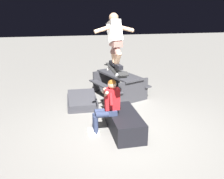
# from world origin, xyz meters

# --- Properties ---
(ground_plane) EXTENTS (40.00, 40.00, 0.00)m
(ground_plane) POSITION_xyz_m (0.00, 0.00, 0.00)
(ground_plane) COLOR gray
(ledge_box_main) EXTENTS (1.52, 0.69, 0.46)m
(ledge_box_main) POSITION_xyz_m (-0.02, -0.08, 0.23)
(ledge_box_main) COLOR black
(ledge_box_main) RESTS_ON ground
(person_sitting_on_ledge) EXTENTS (0.59, 0.75, 1.30)m
(person_sitting_on_ledge) POSITION_xyz_m (0.03, 0.31, 0.72)
(person_sitting_on_ledge) COLOR #2D3856
(person_sitting_on_ledge) RESTS_ON ground
(skateboard) EXTENTS (1.04, 0.35, 0.17)m
(skateboard) POSITION_xyz_m (-0.07, 0.14, 1.54)
(skateboard) COLOR black
(skater_airborne) EXTENTS (0.63, 0.89, 1.12)m
(skater_airborne) POSITION_xyz_m (-0.02, 0.15, 2.23)
(skater_airborne) COLOR black
(kicker_ramp) EXTENTS (1.25, 0.90, 0.42)m
(kicker_ramp) POSITION_xyz_m (1.85, 0.77, 0.07)
(kicker_ramp) COLOR #38383D
(kicker_ramp) RESTS_ON ground
(picnic_table_back) EXTENTS (2.08, 1.88, 0.75)m
(picnic_table_back) POSITION_xyz_m (2.47, -0.51, 0.50)
(picnic_table_back) COLOR #38383D
(picnic_table_back) RESTS_ON ground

